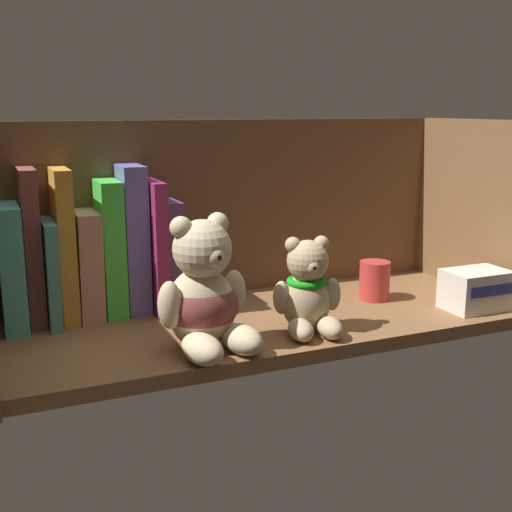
# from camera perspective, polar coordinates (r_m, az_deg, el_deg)

# --- Properties ---
(shelf_board) EXTENTS (0.77, 0.30, 0.02)m
(shelf_board) POSITION_cam_1_polar(r_m,az_deg,el_deg) (0.99, 1.04, -5.92)
(shelf_board) COLOR brown
(shelf_board) RESTS_ON ground
(shelf_back_panel) EXTENTS (0.79, 0.01, 0.31)m
(shelf_back_panel) POSITION_cam_1_polar(r_m,az_deg,el_deg) (1.10, -2.28, 3.73)
(shelf_back_panel) COLOR brown
(shelf_back_panel) RESTS_ON ground
(shelf_side_panel_right) EXTENTS (0.02, 0.32, 0.31)m
(shelf_side_panel_right) POSITION_cam_1_polar(r_m,az_deg,el_deg) (1.17, 18.92, 3.63)
(shelf_side_panel_right) COLOR brown
(shelf_side_panel_right) RESTS_ON ground
(book_0) EXTENTS (0.03, 0.15, 0.18)m
(book_0) POSITION_cam_1_polar(r_m,az_deg,el_deg) (1.00, -20.76, -0.68)
(book_0) COLOR teal
(book_0) RESTS_ON shelf_board
(book_1) EXTENTS (0.02, 0.11, 0.23)m
(book_1) POSITION_cam_1_polar(r_m,az_deg,el_deg) (1.00, -19.15, 0.83)
(book_1) COLOR brown
(book_1) RESTS_ON shelf_board
(book_2) EXTENTS (0.02, 0.15, 0.15)m
(book_2) POSITION_cam_1_polar(r_m,az_deg,el_deg) (1.01, -17.73, -1.13)
(book_2) COLOR teal
(book_2) RESTS_ON shelf_board
(book_3) EXTENTS (0.02, 0.11, 0.23)m
(book_3) POSITION_cam_1_polar(r_m,az_deg,el_deg) (1.00, -16.56, 1.01)
(book_3) COLOR #C5882E
(book_3) RESTS_ON shelf_board
(book_4) EXTENTS (0.04, 0.12, 0.16)m
(book_4) POSITION_cam_1_polar(r_m,az_deg,el_deg) (1.01, -14.68, -0.62)
(book_4) COLOR tan
(book_4) RESTS_ON shelf_board
(book_5) EXTENTS (0.03, 0.11, 0.21)m
(book_5) POSITION_cam_1_polar(r_m,az_deg,el_deg) (1.01, -12.78, 0.77)
(book_5) COLOR green
(book_5) RESTS_ON shelf_board
(book_6) EXTENTS (0.03, 0.10, 0.23)m
(book_6) POSITION_cam_1_polar(r_m,az_deg,el_deg) (1.02, -10.85, 1.53)
(book_6) COLOR #6164AD
(book_6) RESTS_ON shelf_board
(book_7) EXTENTS (0.02, 0.15, 0.20)m
(book_7) POSITION_cam_1_polar(r_m,az_deg,el_deg) (1.03, -9.24, 1.04)
(book_7) COLOR #8E2457
(book_7) RESTS_ON shelf_board
(book_8) EXTENTS (0.03, 0.10, 0.17)m
(book_8) POSITION_cam_1_polar(r_m,az_deg,el_deg) (1.04, -7.77, 0.25)
(book_8) COLOR #553863
(book_8) RESTS_ON shelf_board
(teddy_bear_larger) EXTENTS (0.13, 0.14, 0.18)m
(teddy_bear_larger) POSITION_cam_1_polar(r_m,az_deg,el_deg) (0.85, -4.62, -3.62)
(teddy_bear_larger) COLOR beige
(teddy_bear_larger) RESTS_ON shelf_board
(teddy_bear_smaller) EXTENTS (0.10, 0.11, 0.14)m
(teddy_bear_smaller) POSITION_cam_1_polar(r_m,az_deg,el_deg) (0.91, 4.56, -3.17)
(teddy_bear_smaller) COLOR tan
(teddy_bear_smaller) RESTS_ON shelf_board
(pillar_candle) EXTENTS (0.05, 0.05, 0.06)m
(pillar_candle) POSITION_cam_1_polar(r_m,az_deg,el_deg) (1.09, 10.36, -2.13)
(pillar_candle) COLOR #C63833
(pillar_candle) RESTS_ON shelf_board
(small_product_box) EXTENTS (0.10, 0.07, 0.06)m
(small_product_box) POSITION_cam_1_polar(r_m,az_deg,el_deg) (1.07, 18.74, -2.82)
(small_product_box) COLOR silver
(small_product_box) RESTS_ON shelf_board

